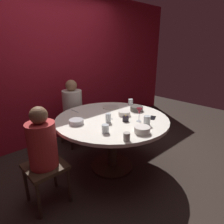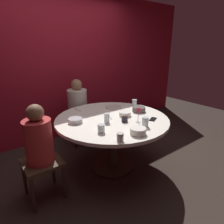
{
  "view_description": "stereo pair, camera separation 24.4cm",
  "coord_description": "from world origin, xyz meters",
  "px_view_note": "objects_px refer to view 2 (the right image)",
  "views": [
    {
      "loc": [
        -1.65,
        -1.77,
        1.67
      ],
      "look_at": [
        0.0,
        0.0,
        0.84
      ],
      "focal_mm": 31.08,
      "sensor_mm": 36.0,
      "label": 1
    },
    {
      "loc": [
        -1.46,
        -1.93,
        1.67
      ],
      "look_at": [
        0.0,
        0.0,
        0.84
      ],
      "focal_mm": 31.08,
      "sensor_mm": 36.0,
      "label": 2
    }
  ],
  "objects_px": {
    "dining_table": "(112,127)",
    "cell_phone": "(153,119)",
    "seated_diner_left": "(39,143)",
    "cup_far_edge": "(145,122)",
    "wine_glass": "(138,113)",
    "bowl_small_white": "(139,109)",
    "candle_holder": "(125,119)",
    "cup_center_front": "(107,118)",
    "cup_by_right_diner": "(134,103)",
    "bowl_salad_center": "(138,131)",
    "seated_diner_back": "(78,104)",
    "bowl_sauce_side": "(125,114)",
    "cup_near_candle": "(101,128)",
    "cup_by_left_diner": "(120,137)",
    "bowl_serving_large": "(75,120)",
    "dinner_plate": "(114,107)"
  },
  "relations": [
    {
      "from": "bowl_salad_center",
      "to": "cup_far_edge",
      "type": "distance_m",
      "value": 0.23
    },
    {
      "from": "candle_holder",
      "to": "bowl_salad_center",
      "type": "bearing_deg",
      "value": -108.18
    },
    {
      "from": "bowl_serving_large",
      "to": "bowl_salad_center",
      "type": "xyz_separation_m",
      "value": [
        0.39,
        -0.71,
        0.01
      ]
    },
    {
      "from": "candle_holder",
      "to": "wine_glass",
      "type": "distance_m",
      "value": 0.19
    },
    {
      "from": "seated_diner_left",
      "to": "bowl_salad_center",
      "type": "height_order",
      "value": "seated_diner_left"
    },
    {
      "from": "dining_table",
      "to": "cup_by_right_diner",
      "type": "xyz_separation_m",
      "value": [
        0.62,
        0.23,
        0.18
      ]
    },
    {
      "from": "wine_glass",
      "to": "seated_diner_back",
      "type": "bearing_deg",
      "value": 96.94
    },
    {
      "from": "bowl_salad_center",
      "to": "cup_by_left_diner",
      "type": "xyz_separation_m",
      "value": [
        -0.26,
        -0.01,
        0.01
      ]
    },
    {
      "from": "wine_glass",
      "to": "candle_holder",
      "type": "bearing_deg",
      "value": 135.09
    },
    {
      "from": "dinner_plate",
      "to": "cup_center_front",
      "type": "height_order",
      "value": "cup_center_front"
    },
    {
      "from": "cell_phone",
      "to": "cup_by_left_diner",
      "type": "distance_m",
      "value": 0.75
    },
    {
      "from": "seated_diner_left",
      "to": "seated_diner_back",
      "type": "bearing_deg",
      "value": 45.34
    },
    {
      "from": "candle_holder",
      "to": "dinner_plate",
      "type": "distance_m",
      "value": 0.6
    },
    {
      "from": "cup_by_right_diner",
      "to": "seated_diner_left",
      "type": "bearing_deg",
      "value": -171.93
    },
    {
      "from": "dinner_plate",
      "to": "cup_by_right_diner",
      "type": "bearing_deg",
      "value": -18.32
    },
    {
      "from": "bowl_salad_center",
      "to": "cup_center_front",
      "type": "height_order",
      "value": "cup_center_front"
    },
    {
      "from": "dining_table",
      "to": "cell_phone",
      "type": "relative_size",
      "value": 10.71
    },
    {
      "from": "dining_table",
      "to": "cup_by_left_diner",
      "type": "relative_size",
      "value": 17.58
    },
    {
      "from": "bowl_sauce_side",
      "to": "bowl_serving_large",
      "type": "bearing_deg",
      "value": 163.84
    },
    {
      "from": "wine_glass",
      "to": "bowl_small_white",
      "type": "height_order",
      "value": "wine_glass"
    },
    {
      "from": "seated_diner_back",
      "to": "bowl_sauce_side",
      "type": "xyz_separation_m",
      "value": [
        0.19,
        -1.03,
        0.08
      ]
    },
    {
      "from": "cup_by_right_diner",
      "to": "cup_center_front",
      "type": "distance_m",
      "value": 0.83
    },
    {
      "from": "seated_diner_left",
      "to": "cup_by_right_diner",
      "type": "bearing_deg",
      "value": 8.07
    },
    {
      "from": "bowl_salad_center",
      "to": "bowl_sauce_side",
      "type": "relative_size",
      "value": 1.08
    },
    {
      "from": "wine_glass",
      "to": "cup_near_candle",
      "type": "xyz_separation_m",
      "value": [
        -0.53,
        0.04,
        -0.08
      ]
    },
    {
      "from": "seated_diner_left",
      "to": "cup_far_edge",
      "type": "height_order",
      "value": "seated_diner_left"
    },
    {
      "from": "seated_diner_back",
      "to": "cell_phone",
      "type": "distance_m",
      "value": 1.41
    },
    {
      "from": "cell_phone",
      "to": "bowl_serving_large",
      "type": "xyz_separation_m",
      "value": [
        -0.85,
        0.52,
        0.02
      ]
    },
    {
      "from": "cup_near_candle",
      "to": "cup_center_front",
      "type": "bearing_deg",
      "value": 42.15
    },
    {
      "from": "cup_near_candle",
      "to": "seated_diner_back",
      "type": "bearing_deg",
      "value": 73.69
    },
    {
      "from": "bowl_small_white",
      "to": "cup_by_left_diner",
      "type": "distance_m",
      "value": 0.98
    },
    {
      "from": "cell_phone",
      "to": "bowl_salad_center",
      "type": "relative_size",
      "value": 0.79
    },
    {
      "from": "bowl_salad_center",
      "to": "cup_far_edge",
      "type": "relative_size",
      "value": 1.52
    },
    {
      "from": "bowl_serving_large",
      "to": "bowl_salad_center",
      "type": "bearing_deg",
      "value": -61.35
    },
    {
      "from": "seated_diner_back",
      "to": "wine_glass",
      "type": "xyz_separation_m",
      "value": [
        0.16,
        -1.31,
        0.18
      ]
    },
    {
      "from": "wine_glass",
      "to": "cup_center_front",
      "type": "height_order",
      "value": "wine_glass"
    },
    {
      "from": "cup_by_left_diner",
      "to": "cup_by_right_diner",
      "type": "distance_m",
      "value": 1.25
    },
    {
      "from": "bowl_sauce_side",
      "to": "cup_by_right_diner",
      "type": "relative_size",
      "value": 1.69
    },
    {
      "from": "bowl_serving_large",
      "to": "dinner_plate",
      "type": "bearing_deg",
      "value": 14.63
    },
    {
      "from": "dinner_plate",
      "to": "cup_near_candle",
      "type": "distance_m",
      "value": 0.91
    },
    {
      "from": "dining_table",
      "to": "seated_diner_back",
      "type": "height_order",
      "value": "seated_diner_back"
    },
    {
      "from": "bowl_salad_center",
      "to": "bowl_sauce_side",
      "type": "distance_m",
      "value": 0.59
    },
    {
      "from": "seated_diner_back",
      "to": "candle_holder",
      "type": "relative_size",
      "value": 13.34
    },
    {
      "from": "seated_diner_left",
      "to": "bowl_sauce_side",
      "type": "xyz_separation_m",
      "value": [
        1.16,
        -0.05,
        0.1
      ]
    },
    {
      "from": "seated_diner_left",
      "to": "cell_phone",
      "type": "xyz_separation_m",
      "value": [
        1.36,
        -0.37,
        0.07
      ]
    },
    {
      "from": "seated_diner_left",
      "to": "bowl_small_white",
      "type": "xyz_separation_m",
      "value": [
        1.44,
        -0.03,
        0.1
      ]
    },
    {
      "from": "candle_holder",
      "to": "cup_center_front",
      "type": "distance_m",
      "value": 0.23
    },
    {
      "from": "bowl_small_white",
      "to": "cup_by_left_diner",
      "type": "height_order",
      "value": "cup_by_left_diner"
    },
    {
      "from": "candle_holder",
      "to": "wine_glass",
      "type": "bearing_deg",
      "value": -44.91
    },
    {
      "from": "wine_glass",
      "to": "bowl_serving_large",
      "type": "relative_size",
      "value": 0.98
    }
  ]
}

